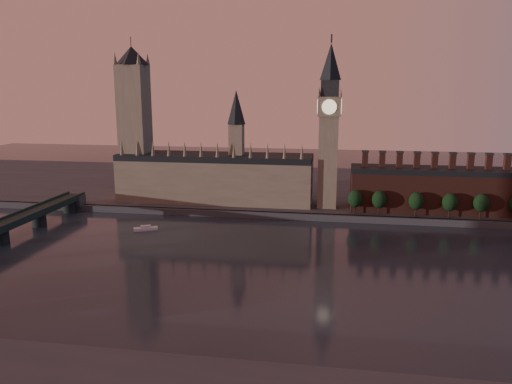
% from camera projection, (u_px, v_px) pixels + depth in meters
% --- Properties ---
extents(ground, '(900.00, 900.00, 0.00)m').
position_uv_depth(ground, '(297.00, 273.00, 218.07)').
color(ground, black).
rests_on(ground, ground).
extents(north_bank, '(900.00, 182.00, 4.00)m').
position_uv_depth(north_bank, '(316.00, 189.00, 389.63)').
color(north_bank, '#434247').
rests_on(north_bank, ground).
extents(palace_of_westminster, '(130.00, 30.30, 74.00)m').
position_uv_depth(palace_of_westminster, '(216.00, 175.00, 334.70)').
color(palace_of_westminster, gray).
rests_on(palace_of_westminster, north_bank).
extents(victoria_tower, '(24.00, 24.00, 108.00)m').
position_uv_depth(victoria_tower, '(135.00, 118.00, 335.76)').
color(victoria_tower, gray).
rests_on(victoria_tower, north_bank).
extents(big_ben, '(15.00, 15.00, 107.00)m').
position_uv_depth(big_ben, '(329.00, 125.00, 311.03)').
color(big_ben, gray).
rests_on(big_ben, north_bank).
extents(chimney_block, '(110.00, 25.00, 37.00)m').
position_uv_depth(chimney_block, '(441.00, 189.00, 308.11)').
color(chimney_block, '#542820').
rests_on(chimney_block, north_bank).
extents(embankment_tree_0, '(8.60, 8.60, 14.88)m').
position_uv_depth(embankment_tree_0, '(355.00, 199.00, 302.08)').
color(embankment_tree_0, black).
rests_on(embankment_tree_0, north_bank).
extents(embankment_tree_1, '(8.60, 8.60, 14.88)m').
position_uv_depth(embankment_tree_1, '(379.00, 200.00, 299.92)').
color(embankment_tree_1, black).
rests_on(embankment_tree_1, north_bank).
extents(embankment_tree_2, '(8.60, 8.60, 14.88)m').
position_uv_depth(embankment_tree_2, '(416.00, 201.00, 295.83)').
color(embankment_tree_2, black).
rests_on(embankment_tree_2, north_bank).
extents(embankment_tree_3, '(8.60, 8.60, 14.88)m').
position_uv_depth(embankment_tree_3, '(450.00, 202.00, 292.95)').
color(embankment_tree_3, black).
rests_on(embankment_tree_3, north_bank).
extents(embankment_tree_4, '(8.60, 8.60, 14.88)m').
position_uv_depth(embankment_tree_4, '(481.00, 203.00, 291.40)').
color(embankment_tree_4, black).
rests_on(embankment_tree_4, north_bank).
extents(river_boat, '(13.84, 8.90, 2.69)m').
position_uv_depth(river_boat, '(146.00, 228.00, 283.53)').
color(river_boat, silver).
rests_on(river_boat, ground).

